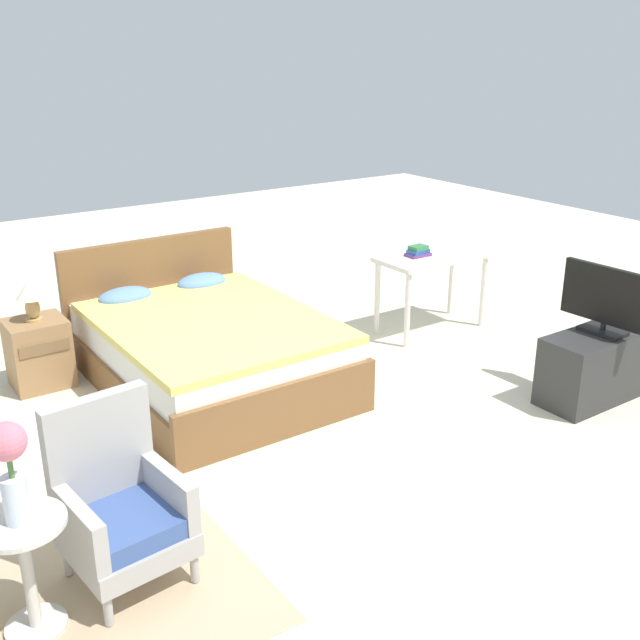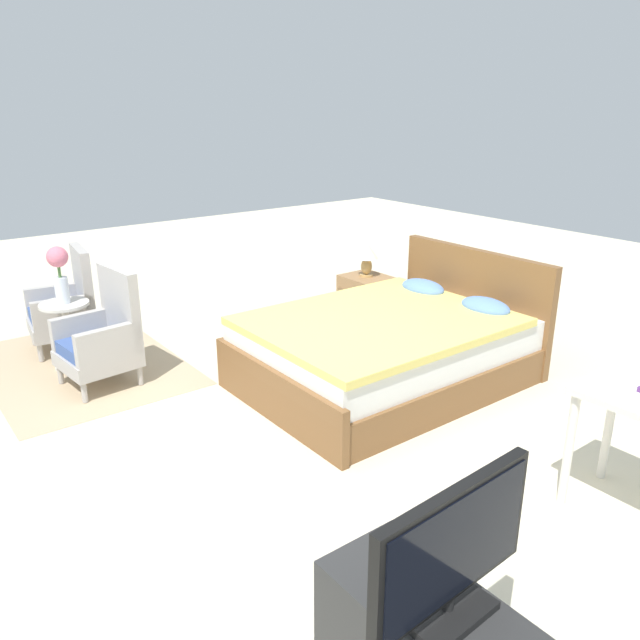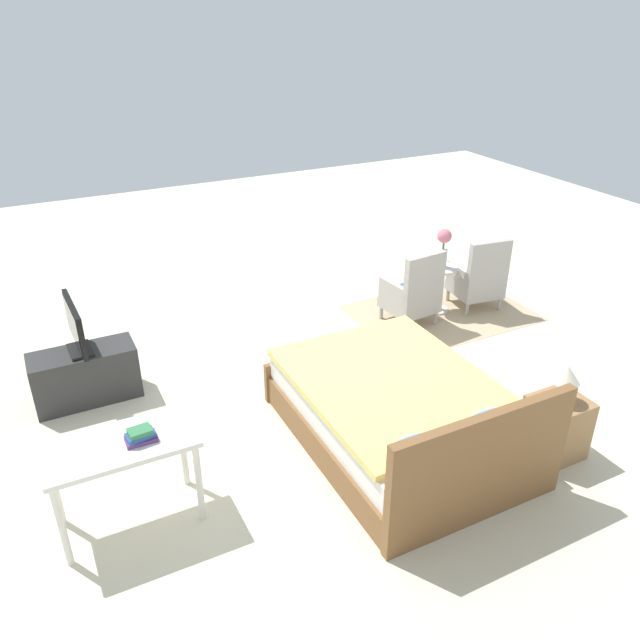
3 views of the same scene
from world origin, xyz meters
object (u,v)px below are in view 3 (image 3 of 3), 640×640
armchair_by_window_left (479,279)px  flower_vase (444,244)px  tv_flatscreen (75,327)px  side_table (440,284)px  nightstand (556,427)px  tv_stand (86,375)px  bed (401,415)px  book_stack (141,435)px  armchair_by_window_right (413,294)px  table_lamp (566,378)px  vanity_desk (122,455)px

armchair_by_window_left → flower_vase: flower_vase is taller
flower_vase → tv_flatscreen: size_ratio=0.66×
side_table → tv_flatscreen: bearing=0.6°
nightstand → flower_vase: bearing=-106.2°
nightstand → tv_stand: 4.28m
bed → armchair_by_window_left: bed is taller
flower_vase → book_stack: bearing=25.3°
book_stack → armchair_by_window_left: bearing=-158.6°
armchair_by_window_right → tv_stand: bearing=-1.5°
armchair_by_window_right → flower_vase: (-0.48, -0.14, 0.49)m
armchair_by_window_left → armchair_by_window_right: 0.97m
flower_vase → table_lamp: bearing=73.8°
table_lamp → armchair_by_window_right: bearing=-96.5°
tv_stand → book_stack: 1.92m
armchair_by_window_right → nightstand: (0.29, 2.53, -0.11)m
vanity_desk → armchair_by_window_left: bearing=-159.7°
armchair_by_window_right → vanity_desk: size_ratio=0.88×
armchair_by_window_left → flower_vase: size_ratio=1.93×
bed → vanity_desk: bed is taller
nightstand → book_stack: book_stack is taller
armchair_by_window_right → vanity_desk: 4.02m
armchair_by_window_right → armchair_by_window_left: bearing=-180.0°
armchair_by_window_right → flower_vase: flower_vase is taller
bed → vanity_desk: size_ratio=2.11×
book_stack → table_lamp: bearing=166.3°
table_lamp → tv_stand: (3.39, -2.62, -0.49)m
flower_vase → tv_stand: 4.20m
nightstand → book_stack: bearing=-13.7°
side_table → book_stack: (3.98, 1.88, 0.40)m
bed → side_table: bearing=-133.4°
armchair_by_window_right → nightstand: armchair_by_window_right is taller
bed → nightstand: bearing=147.5°
side_table → flower_vase: (0.00, -0.00, 0.51)m
side_table → vanity_desk: (4.12, 1.84, 0.25)m
side_table → table_lamp: (0.77, 2.66, 0.39)m
bed → table_lamp: 1.37m
bed → tv_stand: bearing=-40.0°
tv_flatscreen → table_lamp: bearing=142.3°
armchair_by_window_left → nightstand: 2.82m
side_table → table_lamp: table_lamp is taller
armchair_by_window_left → side_table: size_ratio=1.58×
table_lamp → bed: bearing=-32.6°
armchair_by_window_left → bed: bearing=38.0°
flower_vase → armchair_by_window_left: bearing=164.2°
flower_vase → armchair_by_window_right: bearing=15.8°
table_lamp → tv_flatscreen: size_ratio=0.46×
armchair_by_window_right → flower_vase: size_ratio=1.93×
bed → tv_flatscreen: size_ratio=3.03×
vanity_desk → tv_flatscreen: bearing=-88.7°
flower_vase → vanity_desk: size_ratio=0.46×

